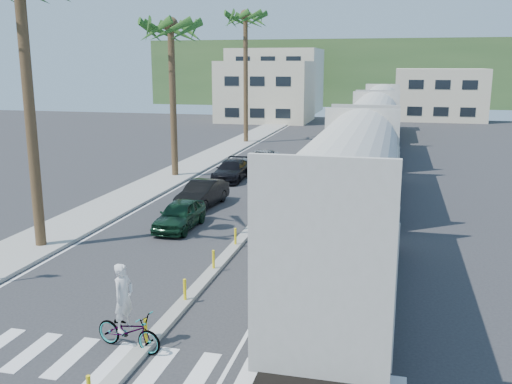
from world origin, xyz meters
TOP-DOWN VIEW (x-y plane):
  - ground at (0.00, 0.00)m, footprint 140.00×140.00m
  - sidewalk at (-8.50, 25.00)m, footprint 3.00×90.00m
  - rails at (5.00, 28.00)m, footprint 1.56×100.00m
  - median at (0.00, 19.96)m, footprint 0.45×60.00m
  - crosswalk at (0.00, -2.00)m, footprint 14.00×2.20m
  - lane_markings at (-2.15, 25.00)m, footprint 9.42×90.00m
  - freight_train at (5.00, 23.96)m, footprint 3.00×60.94m
  - palm_trees at (-8.10, 22.70)m, footprint 3.50×37.20m
  - buildings at (-6.41, 71.66)m, footprint 38.00×27.00m
  - hillside at (0.00, 100.00)m, footprint 80.00×20.00m
  - car_lead at (-3.34, 10.14)m, footprint 1.61×3.96m
  - car_second at (-3.72, 14.48)m, footprint 2.31×4.58m
  - car_third at (-4.19, 21.82)m, footprint 1.96×4.62m
  - car_rear at (-3.38, 26.64)m, footprint 2.78×5.05m
  - cyclist at (-0.43, -1.19)m, footprint 1.59×2.37m

SIDE VIEW (x-z plane):
  - ground at x=0.00m, z-range 0.00..0.00m
  - lane_markings at x=-2.15m, z-range 0.00..0.01m
  - crosswalk at x=0.00m, z-range 0.00..0.01m
  - rails at x=5.00m, z-range 0.00..0.06m
  - sidewalk at x=-8.50m, z-range 0.00..0.15m
  - median at x=0.00m, z-range -0.34..0.51m
  - car_third at x=-4.19m, z-range 0.00..1.33m
  - car_rear at x=-3.38m, z-range 0.00..1.33m
  - car_lead at x=-3.34m, z-range 0.00..1.35m
  - car_second at x=-3.72m, z-range 0.00..1.42m
  - cyclist at x=-0.43m, z-range -0.45..1.99m
  - freight_train at x=5.00m, z-range -0.02..5.83m
  - buildings at x=-6.41m, z-range -0.64..9.36m
  - hillside at x=0.00m, z-range 0.00..12.00m
  - palm_trees at x=-8.10m, z-range 3.93..17.68m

